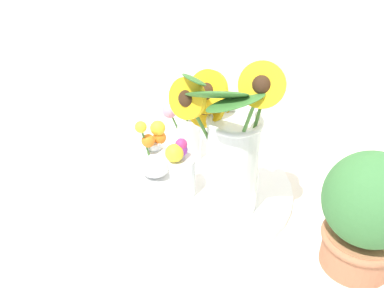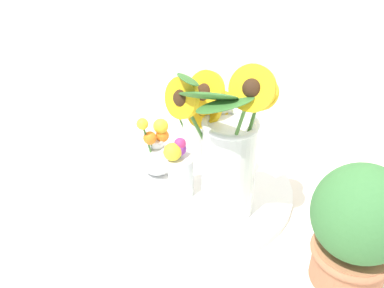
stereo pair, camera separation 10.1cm
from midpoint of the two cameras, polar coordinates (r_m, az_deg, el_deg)
name	(u,v)px [view 2 (the right image)]	position (r m, az deg, el deg)	size (l,w,h in m)	color
ground_plane	(161,207)	(1.05, -1.23, -8.15)	(6.00, 6.00, 0.00)	silver
serving_tray	(192,189)	(1.08, 2.67, -5.78)	(0.48, 0.48, 0.02)	white
mason_jar_sunflowers	(225,153)	(0.93, 7.38, -1.20)	(0.24, 0.20, 0.38)	silver
vase_small_center	(179,169)	(1.01, 1.25, -3.32)	(0.06, 0.06, 0.15)	white
vase_bulb_right	(157,153)	(1.08, -1.82, -1.30)	(0.08, 0.09, 0.17)	white
vase_small_back	(193,130)	(1.13, 2.67, 1.75)	(0.09, 0.07, 0.18)	white
potted_plant	(358,226)	(0.88, 23.57, -9.67)	(0.18, 0.18, 0.25)	#B7704C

